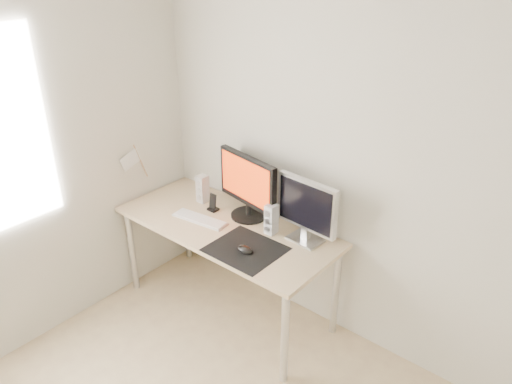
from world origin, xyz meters
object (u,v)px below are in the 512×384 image
Objects in this scene: phone_dock at (213,205)px; keyboard at (200,219)px; mouse at (245,249)px; main_monitor at (248,185)px; speaker_right at (271,219)px; desk at (226,234)px; second_monitor at (307,208)px; speaker_left at (203,189)px.

keyboard is at bearing -80.02° from phone_dock.
keyboard is (-0.52, 0.11, -0.02)m from mouse.
keyboard is at bearing -131.94° from main_monitor.
mouse is 0.53m from keyboard.
mouse is at bearing -26.41° from phone_dock.
speaker_right is 0.53m from phone_dock.
desk is 2.91× the size of main_monitor.
speaker_right is at bearing -14.42° from main_monitor.
mouse is 0.27× the size of keyboard.
main_monitor is 0.35m from phone_dock.
second_monitor is (0.21, 0.36, 0.22)m from mouse.
mouse reaches higher than keyboard.
speaker_left is at bearing 155.34° from mouse.
speaker_left is 0.18m from phone_dock.
desk is at bearing 20.76° from keyboard.
main_monitor is 1.22× the size of second_monitor.
phone_dock is (-0.22, 0.09, 0.12)m from desk.
second_monitor is at bearing 19.06° from desk.
main_monitor is 1.27× the size of keyboard.
speaker_left is 0.30m from keyboard.
speaker_right is 0.49× the size of keyboard.
phone_dock is at bearing 153.59° from mouse.
speaker_right is at bearing -2.28° from speaker_left.
second_monitor is (0.54, 0.19, 0.32)m from desk.
second_monitor reaches higher than speaker_left.
mouse is 0.61m from phone_dock.
second_monitor reaches higher than mouse.
phone_dock reaches higher than desk.
second_monitor reaches higher than desk.
speaker_right is (-0.23, -0.07, -0.13)m from second_monitor.
speaker_left is (-0.91, -0.04, -0.13)m from second_monitor.
main_monitor is at bearing 165.58° from speaker_right.
main_monitor is at bearing 5.67° from speaker_left.
main_monitor is (-0.29, 0.36, 0.23)m from mouse.
second_monitor is 2.13× the size of speaker_left.
phone_dock is at bearing 99.98° from keyboard.
second_monitor is at bearing 0.20° from main_monitor.
main_monitor reaches higher than desk.
main_monitor reaches higher than speaker_left.
speaker_right is at bearing 20.75° from keyboard.
mouse is 0.21× the size of main_monitor.
phone_dock is at bearing -18.10° from speaker_left.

